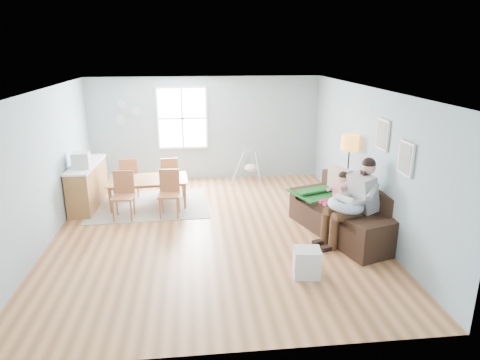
{
  "coord_description": "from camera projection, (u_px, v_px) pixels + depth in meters",
  "views": [
    {
      "loc": [
        -0.33,
        -7.65,
        3.42
      ],
      "look_at": [
        0.52,
        0.04,
        1.0
      ],
      "focal_mm": 32.0,
      "sensor_mm": 36.0,
      "label": 1
    }
  ],
  "objects": [
    {
      "name": "chair_se",
      "position": [
        169.0,
        190.0,
        8.94
      ],
      "size": [
        0.46,
        0.46,
        0.97
      ],
      "color": "brown",
      "rests_on": "rug"
    },
    {
      "name": "storage_cube",
      "position": [
        306.0,
        262.0,
        6.62
      ],
      "size": [
        0.45,
        0.41,
        0.45
      ],
      "color": "silver",
      "rests_on": "room"
    },
    {
      "name": "nursing_pillow",
      "position": [
        346.0,
        205.0,
        7.55
      ],
      "size": [
        0.78,
        0.76,
        0.26
      ],
      "primitive_type": "torus",
      "rotation": [
        0.0,
        0.14,
        0.23
      ],
      "color": "silver",
      "rests_on": "father"
    },
    {
      "name": "counter",
      "position": [
        88.0,
        184.0,
        9.48
      ],
      "size": [
        0.57,
        1.76,
        0.98
      ],
      "color": "brown",
      "rests_on": "room"
    },
    {
      "name": "floor_lamp",
      "position": [
        349.0,
        150.0,
        8.64
      ],
      "size": [
        0.35,
        0.35,
        1.73
      ],
      "color": "black",
      "rests_on": "room"
    },
    {
      "name": "room",
      "position": [
        211.0,
        105.0,
        7.59
      ],
      "size": [
        8.4,
        9.4,
        3.9
      ],
      "color": "#915933"
    },
    {
      "name": "green_throw",
      "position": [
        320.0,
        192.0,
        8.65
      ],
      "size": [
        1.3,
        1.19,
        0.04
      ],
      "primitive_type": "cube",
      "rotation": [
        0.0,
        0.0,
        0.35
      ],
      "color": "#155C1D",
      "rests_on": "sofa"
    },
    {
      "name": "toddler",
      "position": [
        338.0,
        191.0,
        8.11
      ],
      "size": [
        0.63,
        0.43,
        0.93
      ],
      "color": "silver",
      "rests_on": "sofa"
    },
    {
      "name": "chair_sw",
      "position": [
        123.0,
        192.0,
        8.81
      ],
      "size": [
        0.46,
        0.46,
        0.98
      ],
      "color": "brown",
      "rests_on": "rug"
    },
    {
      "name": "baby_swing",
      "position": [
        251.0,
        167.0,
        11.26
      ],
      "size": [
        1.11,
        1.12,
        0.85
      ],
      "color": "silver",
      "rests_on": "room"
    },
    {
      "name": "beige_pillow",
      "position": [
        340.0,
        181.0,
        8.56
      ],
      "size": [
        0.37,
        0.56,
        0.54
      ],
      "primitive_type": "cube",
      "rotation": [
        0.0,
        0.0,
        0.43
      ],
      "color": "#C7B198",
      "rests_on": "sofa"
    },
    {
      "name": "window",
      "position": [
        182.0,
        118.0,
        11.04
      ],
      "size": [
        1.32,
        0.08,
        1.62
      ],
      "color": "white",
      "rests_on": "room"
    },
    {
      "name": "chair_nw",
      "position": [
        129.0,
        175.0,
        10.02
      ],
      "size": [
        0.47,
        0.47,
        0.96
      ],
      "color": "brown",
      "rests_on": "rug"
    },
    {
      "name": "sofa",
      "position": [
        347.0,
        217.0,
        8.09
      ],
      "size": [
        1.67,
        2.53,
        0.95
      ],
      "color": "black",
      "rests_on": "room"
    },
    {
      "name": "monitor",
      "position": [
        81.0,
        160.0,
        8.98
      ],
      "size": [
        0.36,
        0.34,
        0.33
      ],
      "color": "silver",
      "rests_on": "counter"
    },
    {
      "name": "pictures",
      "position": [
        394.0,
        146.0,
        7.08
      ],
      "size": [
        0.05,
        1.34,
        0.74
      ],
      "color": "white",
      "rests_on": "room"
    },
    {
      "name": "infant",
      "position": [
        344.0,
        199.0,
        7.56
      ],
      "size": [
        0.3,
        0.43,
        0.16
      ],
      "color": "silver",
      "rests_on": "nursing_pillow"
    },
    {
      "name": "dining_table",
      "position": [
        149.0,
        192.0,
        9.55
      ],
      "size": [
        1.8,
        1.08,
        0.61
      ],
      "primitive_type": "imported",
      "rotation": [
        0.0,
        0.0,
        0.06
      ],
      "color": "brown",
      "rests_on": "rug"
    },
    {
      "name": "rug",
      "position": [
        149.0,
        205.0,
        9.64
      ],
      "size": [
        2.67,
        2.08,
        0.01
      ],
      "primitive_type": "cube",
      "rotation": [
        0.0,
        0.0,
        0.04
      ],
      "color": "gray",
      "rests_on": "room"
    },
    {
      "name": "father",
      "position": [
        354.0,
        199.0,
        7.59
      ],
      "size": [
        1.19,
        0.75,
        1.57
      ],
      "color": "gray",
      "rests_on": "sofa"
    },
    {
      "name": "chair_ne",
      "position": [
        170.0,
        174.0,
        10.16
      ],
      "size": [
        0.45,
        0.45,
        0.94
      ],
      "color": "brown",
      "rests_on": "rug"
    },
    {
      "name": "wall_plates",
      "position": [
        126.0,
        112.0,
        10.85
      ],
      "size": [
        0.67,
        0.02,
        0.66
      ],
      "color": "#A4B7C5",
      "rests_on": "room"
    }
  ]
}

